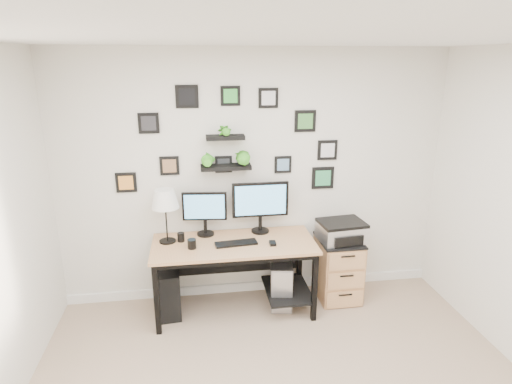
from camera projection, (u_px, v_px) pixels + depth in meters
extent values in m
plane|color=white|center=(311.00, 34.00, 2.15)|extent=(4.00, 4.00, 0.00)
plane|color=silver|center=(254.00, 178.00, 4.43)|extent=(4.00, 0.00, 4.00)
cube|color=white|center=(255.00, 286.00, 4.79)|extent=(4.00, 0.03, 0.10)
cube|color=tan|center=(234.00, 244.00, 4.21)|extent=(1.60, 0.70, 0.03)
cube|color=black|center=(234.00, 248.00, 4.22)|extent=(1.54, 0.64, 0.05)
cube|color=black|center=(231.00, 255.00, 4.61)|extent=(1.44, 0.02, 0.41)
cube|color=black|center=(287.00, 290.00, 4.45)|extent=(0.45, 0.63, 0.03)
cube|color=black|center=(157.00, 300.00, 3.93)|extent=(0.05, 0.05, 0.72)
cube|color=black|center=(161.00, 269.00, 4.50)|extent=(0.05, 0.05, 0.72)
cube|color=black|center=(314.00, 287.00, 4.15)|extent=(0.05, 0.05, 0.72)
cube|color=black|center=(299.00, 260.00, 4.71)|extent=(0.05, 0.05, 0.72)
cylinder|color=black|center=(206.00, 234.00, 4.40)|extent=(0.19, 0.19, 0.02)
cylinder|color=black|center=(205.00, 227.00, 4.37)|extent=(0.04, 0.04, 0.16)
cube|color=black|center=(205.00, 206.00, 4.30)|extent=(0.45, 0.08, 0.29)
cube|color=#59A5D8|center=(204.00, 207.00, 4.28)|extent=(0.40, 0.05, 0.25)
cylinder|color=black|center=(260.00, 231.00, 4.47)|extent=(0.19, 0.19, 0.02)
cylinder|color=black|center=(260.00, 223.00, 4.45)|extent=(0.04, 0.04, 0.17)
cube|color=black|center=(260.00, 200.00, 4.36)|extent=(0.58, 0.04, 0.36)
cube|color=#59A5D8|center=(261.00, 200.00, 4.34)|extent=(0.52, 0.01, 0.31)
cube|color=black|center=(236.00, 243.00, 4.17)|extent=(0.42, 0.17, 0.02)
cube|color=black|center=(273.00, 243.00, 4.16)|extent=(0.06, 0.10, 0.03)
cylinder|color=black|center=(168.00, 241.00, 4.23)|extent=(0.16, 0.16, 0.02)
cylinder|color=black|center=(166.00, 218.00, 4.15)|extent=(0.01, 0.01, 0.49)
cone|color=white|center=(165.00, 199.00, 4.10)|extent=(0.27, 0.27, 0.18)
cylinder|color=black|center=(192.00, 244.00, 4.07)|extent=(0.08, 0.08, 0.09)
cylinder|color=black|center=(181.00, 237.00, 4.22)|extent=(0.07, 0.07, 0.09)
cube|color=black|center=(168.00, 289.00, 4.34)|extent=(0.26, 0.51, 0.49)
cube|color=gray|center=(281.00, 281.00, 4.50)|extent=(0.30, 0.52, 0.49)
cube|color=silver|center=(282.00, 293.00, 4.27)|extent=(0.19, 0.04, 0.45)
cube|color=tan|center=(338.00, 269.00, 4.59)|extent=(0.42, 0.50, 0.65)
cube|color=black|center=(340.00, 240.00, 4.49)|extent=(0.43, 0.51, 0.02)
cube|color=tan|center=(345.00, 299.00, 4.41)|extent=(0.39, 0.02, 0.18)
cylinder|color=black|center=(346.00, 295.00, 4.38)|extent=(0.14, 0.02, 0.02)
cube|color=tan|center=(346.00, 281.00, 4.34)|extent=(0.39, 0.02, 0.18)
cylinder|color=black|center=(347.00, 276.00, 4.31)|extent=(0.14, 0.02, 0.02)
cube|color=tan|center=(347.00, 261.00, 4.28)|extent=(0.39, 0.02, 0.18)
cylinder|color=black|center=(348.00, 257.00, 4.25)|extent=(0.14, 0.02, 0.02)
cube|color=silver|center=(341.00, 232.00, 4.43)|extent=(0.49, 0.40, 0.18)
cube|color=black|center=(342.00, 223.00, 4.40)|extent=(0.49, 0.40, 0.03)
cube|color=black|center=(349.00, 242.00, 4.27)|extent=(0.31, 0.05, 0.10)
cube|color=black|center=(226.00, 167.00, 4.26)|extent=(0.50, 0.18, 0.04)
cube|color=black|center=(225.00, 137.00, 4.16)|extent=(0.38, 0.15, 0.04)
imported|color=green|center=(208.00, 152.00, 4.19)|extent=(0.15, 0.12, 0.27)
imported|color=green|center=(243.00, 151.00, 4.23)|extent=(0.15, 0.15, 0.27)
imported|color=green|center=(225.00, 122.00, 4.11)|extent=(0.13, 0.09, 0.25)
cube|color=black|center=(187.00, 97.00, 4.08)|extent=(0.22, 0.02, 0.22)
cube|color=black|center=(187.00, 97.00, 4.07)|extent=(0.15, 0.00, 0.15)
cube|color=black|center=(305.00, 121.00, 4.32)|extent=(0.22, 0.02, 0.22)
cube|color=#43843C|center=(305.00, 121.00, 4.31)|extent=(0.15, 0.00, 0.15)
cube|color=black|center=(169.00, 166.00, 4.25)|extent=(0.19, 0.02, 0.19)
cube|color=#8E6441|center=(169.00, 166.00, 4.24)|extent=(0.13, 0.00, 0.13)
cube|color=black|center=(327.00, 150.00, 4.44)|extent=(0.21, 0.02, 0.21)
cube|color=silver|center=(328.00, 150.00, 4.43)|extent=(0.14, 0.00, 0.14)
cube|color=black|center=(126.00, 182.00, 4.23)|extent=(0.20, 0.02, 0.20)
cube|color=orange|center=(126.00, 183.00, 4.22)|extent=(0.14, 0.00, 0.14)
cube|color=black|center=(230.00, 96.00, 4.14)|extent=(0.19, 0.02, 0.19)
cube|color=green|center=(231.00, 96.00, 4.12)|extent=(0.13, 0.00, 0.13)
cube|color=black|center=(268.00, 98.00, 4.19)|extent=(0.19, 0.02, 0.19)
cube|color=silver|center=(269.00, 98.00, 4.18)|extent=(0.14, 0.00, 0.14)
cube|color=black|center=(323.00, 178.00, 4.53)|extent=(0.24, 0.02, 0.24)
cube|color=#37975E|center=(323.00, 178.00, 4.52)|extent=(0.16, 0.00, 0.16)
cube|color=black|center=(224.00, 164.00, 4.33)|extent=(0.17, 0.02, 0.17)
cube|color=#2B2D30|center=(224.00, 165.00, 4.32)|extent=(0.12, 0.00, 0.12)
cube|color=black|center=(149.00, 123.00, 4.10)|extent=(0.20, 0.02, 0.20)
cube|color=#28272B|center=(149.00, 123.00, 4.09)|extent=(0.14, 0.00, 0.14)
cube|color=black|center=(283.00, 165.00, 4.42)|extent=(0.18, 0.02, 0.18)
cube|color=#648CAF|center=(283.00, 165.00, 4.41)|extent=(0.12, 0.00, 0.12)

